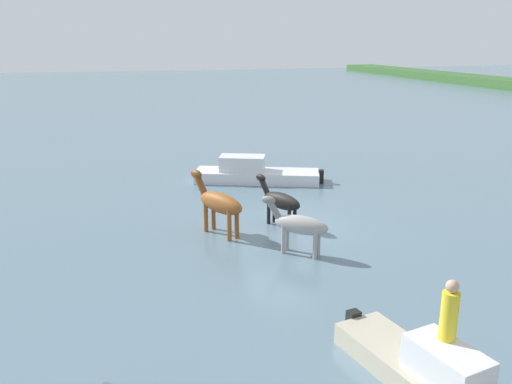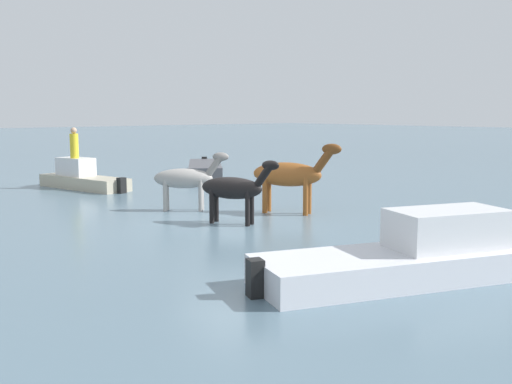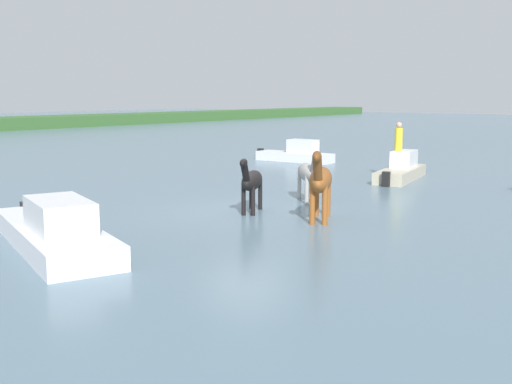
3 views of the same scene
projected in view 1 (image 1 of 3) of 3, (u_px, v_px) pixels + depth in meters
The scene contains 7 objects.
ground_plane at pixel (284, 225), 19.32m from camera, with size 198.42×198.42×0.00m, color slate.
horse_rear_stallion at pixel (280, 201), 18.95m from camera, with size 2.15×1.29×1.73m.
horse_pinto_flank at pixel (299, 225), 16.44m from camera, with size 1.81×1.90×1.77m.
horse_dark_mare at pixel (219, 203), 18.10m from camera, with size 2.55×1.61×2.07m.
boat_motor_center at pixel (427, 377), 10.13m from camera, with size 4.51×1.98×1.33m.
boat_tender_starboard at pixel (254, 175), 25.11m from camera, with size 3.60×6.03×1.37m.
person_spotter_bow at pixel (449, 312), 9.66m from camera, with size 0.32×0.32×1.19m.
Camera 1 is at (17.23, -6.02, 6.52)m, focal length 37.24 mm.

